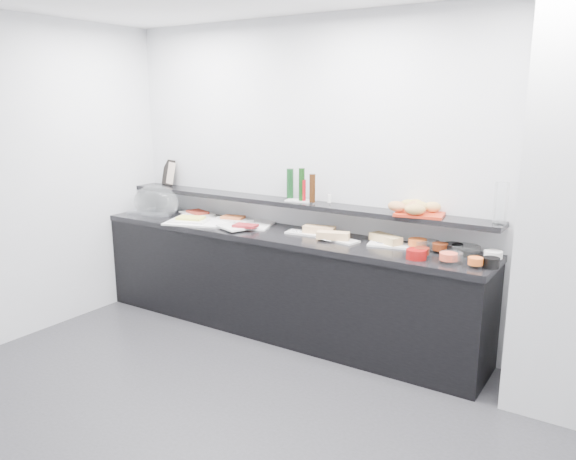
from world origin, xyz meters
The scene contains 57 objects.
ground centered at (0.00, 0.00, 0.00)m, with size 5.00×5.00×0.00m, color #2D2D30.
back_wall centered at (0.00, 2.00, 1.35)m, with size 5.00×0.02×2.70m, color silver.
column centered at (1.50, 1.65, 1.35)m, with size 0.50×0.50×2.70m, color silver.
buffet_cabinet centered at (-0.70, 1.70, 0.42)m, with size 3.60×0.60×0.85m, color black.
counter_top centered at (-0.70, 1.70, 0.88)m, with size 3.62×0.62×0.05m, color black.
wall_shelf centered at (-0.70, 1.88, 1.13)m, with size 3.60×0.25×0.04m, color black.
cloche_base centered at (-2.23, 1.72, 0.92)m, with size 0.45×0.30×0.04m, color silver.
cloche_dome centered at (-2.14, 1.67, 1.03)m, with size 0.50×0.33×0.34m, color white.
linen_runner centered at (-1.36, 1.71, 0.91)m, with size 0.98×0.46×0.01m, color white.
platter_meat_a centered at (-1.78, 1.86, 0.92)m, with size 0.34×0.23×0.01m, color white.
food_meat_a centered at (-1.75, 1.83, 0.94)m, with size 0.22×0.14×0.02m, color maroon.
platter_salmon centered at (-1.29, 1.83, 0.92)m, with size 0.33×0.22×0.01m, color silver.
food_salmon centered at (-1.31, 1.83, 0.94)m, with size 0.20×0.13×0.02m, color #C65928.
platter_cheese centered at (-1.60, 1.56, 0.92)m, with size 0.34×0.23×0.01m, color white.
food_cheese centered at (-1.61, 1.59, 0.94)m, with size 0.24×0.15×0.02m, color #E2E158.
platter_meat_b centered at (-1.10, 1.56, 0.92)m, with size 0.29×0.19×0.01m, color white.
food_meat_b centered at (-0.99, 1.60, 0.94)m, with size 0.20×0.13×0.02m, color maroon.
sandwich_plate_left centered at (-0.47, 1.77, 0.91)m, with size 0.34×0.15×0.01m, color silver.
sandwich_food_left centered at (-0.37, 1.81, 0.94)m, with size 0.27×0.10×0.06m, color #E9B47A.
tongs_left centered at (-0.54, 1.75, 0.92)m, with size 0.01×0.01×0.16m, color silver.
sandwich_plate_mid centered at (-0.13, 1.72, 0.91)m, with size 0.32×0.14×0.01m, color white.
sandwich_food_mid centered at (-0.17, 1.68, 0.94)m, with size 0.26×0.10×0.06m, color #DFAE75.
tongs_mid centered at (-0.21, 1.61, 0.92)m, with size 0.01×0.01×0.16m, color #AEB1B5.
sandwich_plate_right centered at (0.31, 1.79, 0.91)m, with size 0.39×0.17×0.01m, color white.
sandwich_food_right centered at (0.23, 1.81, 0.94)m, with size 0.28×0.11×0.06m, color tan.
tongs_right centered at (0.24, 1.76, 0.92)m, with size 0.01×0.01×0.16m, color #B1B2B8.
bowl_glass_fruit centered at (0.57, 1.82, 0.94)m, with size 0.18×0.18×0.07m, color white.
fill_glass_fruit centered at (0.48, 1.84, 0.95)m, with size 0.14×0.14×0.05m, color orange.
bowl_black_jam centered at (0.75, 1.85, 0.94)m, with size 0.14×0.14×0.07m, color black.
fill_black_jam centered at (0.67, 1.80, 0.95)m, with size 0.12×0.12×0.05m, color #5B210D.
bowl_glass_cream centered at (0.85, 1.84, 0.94)m, with size 0.21×0.21×0.07m, color white.
fill_glass_cream centered at (1.05, 1.79, 0.95)m, with size 0.13×0.13×0.05m, color white.
bowl_red_jam centered at (0.58, 1.55, 0.94)m, with size 0.15×0.15×0.07m, color maroon.
fill_red_jam centered at (0.60, 1.60, 0.95)m, with size 0.11×0.11×0.05m, color #56160C.
bowl_glass_salmon centered at (0.82, 1.59, 0.94)m, with size 0.16×0.16×0.07m, color white.
fill_glass_salmon centered at (0.81, 1.56, 0.95)m, with size 0.12×0.12×0.05m, color #E45337.
bowl_black_fruit centered at (1.08, 1.61, 0.94)m, with size 0.11×0.11×0.07m, color black.
fill_black_fruit centered at (0.99, 1.55, 0.95)m, with size 0.10×0.10×0.05m, color orange.
framed_print centered at (-2.26, 1.97, 1.28)m, with size 0.19×0.02×0.26m, color black.
print_art centered at (-2.19, 1.94, 1.28)m, with size 0.16×0.00×0.22m, color beige.
condiment_tray centered at (-0.61, 1.89, 1.16)m, with size 0.24×0.15×0.01m, color silver.
bottle_green_a centered at (-0.74, 1.93, 1.29)m, with size 0.06×0.06×0.26m, color #0F3716.
bottle_brown centered at (-0.47, 1.85, 1.28)m, with size 0.05×0.05×0.24m, color #351B09.
bottle_green_b centered at (-0.58, 1.87, 1.30)m, with size 0.05×0.05×0.28m, color #0E340E.
bottle_hot centered at (-0.57, 1.88, 1.25)m, with size 0.04×0.04×0.18m, color #B60D15.
shaker_salt centered at (-0.50, 1.88, 1.20)m, with size 0.03×0.03×0.07m, color white.
shaker_pepper centered at (-0.33, 1.91, 1.20)m, with size 0.03×0.03×0.07m, color white.
bread_tray centered at (0.48, 1.86, 1.16)m, with size 0.36×0.25×0.02m, color red.
bread_roll_nw centered at (0.36, 1.94, 1.21)m, with size 0.14×0.09×0.08m, color #B59545.
bread_roll_n centered at (0.40, 1.98, 1.21)m, with size 0.12×0.08×0.08m, color tan.
bread_roll_ne centered at (0.55, 1.94, 1.21)m, with size 0.13×0.08×0.08m, color tan.
bread_roll_sw centered at (0.31, 1.81, 1.21)m, with size 0.16×0.10×0.08m, color #B97946.
bread_roll_s centered at (0.48, 1.77, 1.21)m, with size 0.15×0.10×0.08m, color #B58A45.
bread_roll_se centered at (0.45, 1.80, 1.21)m, with size 0.16×0.10×0.08m, color #AB7441.
bread_roll_midw centered at (0.46, 1.90, 1.21)m, with size 0.16×0.10×0.08m, color #B99646.
bread_roll_mide centered at (0.42, 1.90, 1.21)m, with size 0.13×0.08×0.08m, color #B37744.
carafe centered at (1.06, 1.86, 1.30)m, with size 0.10×0.10×0.30m, color white.
Camera 1 is at (1.91, -2.19, 2.01)m, focal length 35.00 mm.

